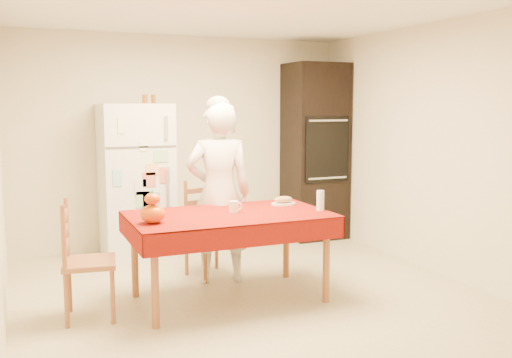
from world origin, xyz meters
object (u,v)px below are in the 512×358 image
refrigerator (136,181)px  dining_table (229,221)px  chair_far (207,225)px  wine_glass (320,200)px  oven_cabinet (315,152)px  bread_plate (283,204)px  seated_woman (219,193)px  pumpkin_lower (153,214)px  chair_left (81,256)px  coffee_mug (234,207)px

refrigerator → dining_table: refrigerator is taller
chair_far → wine_glass: chair_far is taller
oven_cabinet → bread_plate: (-1.22, -1.62, -0.33)m
dining_table → bread_plate: 0.65m
seated_woman → pumpkin_lower: size_ratio=8.70×
dining_table → chair_left: size_ratio=1.79×
chair_far → chair_left: 1.49m
dining_table → pumpkin_lower: bearing=-168.1°
chair_far → wine_glass: size_ratio=5.40×
oven_cabinet → chair_far: oven_cabinet is taller
dining_table → bread_plate: bread_plate is taller
refrigerator → seated_woman: seated_woman is taller
coffee_mug → pumpkin_lower: size_ratio=0.51×
chair_left → bread_plate: bearing=-76.3°
dining_table → pumpkin_lower: (-0.69, -0.15, 0.14)m
chair_far → coffee_mug: bearing=-105.6°
bread_plate → pumpkin_lower: bearing=-165.0°
refrigerator → oven_cabinet: (2.28, 0.05, 0.25)m
dining_table → bread_plate: size_ratio=7.08×
dining_table → chair_far: size_ratio=1.79×
refrigerator → coffee_mug: refrigerator is taller
refrigerator → pumpkin_lower: 1.94m
chair_far → seated_woman: 0.43m
oven_cabinet → seated_woman: size_ratio=1.29×
dining_table → coffee_mug: size_ratio=17.00×
chair_far → chair_left: bearing=-165.0°
dining_table → coffee_mug: (0.06, 0.03, 0.12)m
oven_cabinet → seated_woman: (-1.74, -1.29, -0.24)m
seated_woman → pumpkin_lower: 1.04m
chair_left → bread_plate: size_ratio=3.96×
refrigerator → dining_table: size_ratio=1.00×
chair_left → bread_plate: 1.87m
refrigerator → chair_left: size_ratio=1.79×
chair_left → coffee_mug: size_ratio=9.50×
pumpkin_lower → refrigerator: bearing=82.6°
refrigerator → seated_woman: (0.54, -1.25, 0.01)m
oven_cabinet → chair_far: (-1.78, -1.04, -0.59)m
dining_table → wine_glass: wine_glass is taller
bread_plate → wine_glass: bearing=-64.7°
dining_table → seated_woman: (0.10, 0.53, 0.16)m
seated_woman → bread_plate: size_ratio=7.13×
refrigerator → bread_plate: (1.06, -1.57, -0.08)m
dining_table → pumpkin_lower: pumpkin_lower is taller
oven_cabinet → chair_far: bearing=-149.7°
seated_woman → refrigerator: bearing=-54.5°
seated_woman → coffee_mug: size_ratio=17.11×
dining_table → chair_left: chair_left is taller
pumpkin_lower → wine_glass: (1.49, -0.03, 0.01)m
refrigerator → pumpkin_lower: size_ratio=8.64×
refrigerator → chair_far: bearing=-63.3°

